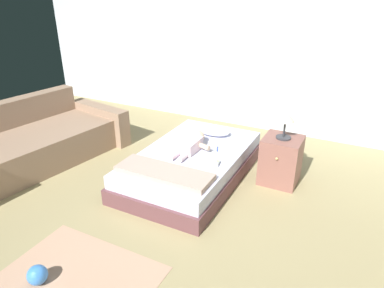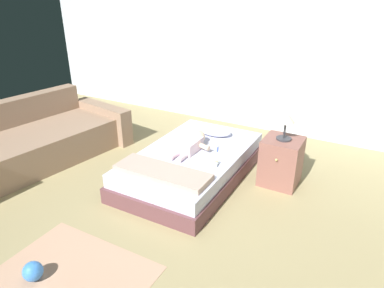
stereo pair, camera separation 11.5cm
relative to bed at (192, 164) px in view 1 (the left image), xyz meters
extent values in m
plane|color=#9A8B5F|center=(0.02, -1.04, -0.16)|extent=(8.00, 8.00, 0.00)
cube|color=silver|center=(0.02, 1.96, 1.17)|extent=(8.00, 0.12, 2.66)
cube|color=brown|center=(0.00, 0.00, -0.07)|extent=(1.15, 1.96, 0.18)
cube|color=silver|center=(0.00, 0.00, 0.09)|extent=(1.10, 1.88, 0.16)
ellipsoid|color=white|center=(0.01, 0.59, 0.23)|extent=(0.45, 0.27, 0.11)
cube|color=white|center=(-0.05, 0.01, 0.24)|extent=(0.22, 0.34, 0.14)
sphere|color=beige|center=(-0.05, 0.26, 0.26)|extent=(0.17, 0.17, 0.17)
cylinder|color=beige|center=(-0.23, 0.06, 0.24)|extent=(0.16, 0.09, 0.06)
cylinder|color=beige|center=(0.13, 0.06, 0.24)|extent=(0.16, 0.09, 0.06)
cylinder|color=white|center=(-0.10, -0.24, 0.20)|extent=(0.06, 0.17, 0.06)
cylinder|color=white|center=(0.00, -0.24, 0.20)|extent=(0.06, 0.17, 0.06)
cube|color=blue|center=(0.24, 0.20, 0.18)|extent=(0.06, 0.12, 0.01)
cube|color=white|center=(0.22, 0.25, 0.19)|extent=(0.02, 0.03, 0.01)
cube|color=#95775F|center=(-1.91, -0.58, 0.04)|extent=(1.12, 1.91, 0.41)
cube|color=#95775F|center=(-2.43, -0.50, 0.22)|extent=(0.48, 1.81, 0.76)
cube|color=#95775F|center=(-1.75, 0.41, 0.10)|extent=(1.07, 0.36, 0.52)
cube|color=#88564B|center=(0.97, 0.38, 0.11)|extent=(0.43, 0.43, 0.56)
sphere|color=tan|center=(0.97, 0.15, 0.24)|extent=(0.03, 0.03, 0.03)
cylinder|color=#333338|center=(0.97, 0.38, 0.40)|extent=(0.17, 0.17, 0.02)
cylinder|color=#333338|center=(0.97, 0.38, 0.51)|extent=(0.02, 0.02, 0.19)
cone|color=beige|center=(0.97, 0.38, 0.66)|extent=(0.20, 0.20, 0.12)
sphere|color=#3D83E2|center=(-0.30, -2.05, -0.08)|extent=(0.16, 0.16, 0.16)
cube|color=tan|center=(0.00, -0.64, 0.20)|extent=(1.03, 0.35, 0.06)
cylinder|color=white|center=(0.40, -0.17, 0.20)|extent=(0.06, 0.10, 0.05)
cone|color=#EBBE76|center=(0.40, -0.17, 0.23)|extent=(0.03, 0.03, 0.02)
camera|label=1|loc=(1.71, -3.33, 1.99)|focal=32.77mm
camera|label=2|loc=(1.81, -3.28, 1.99)|focal=32.77mm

